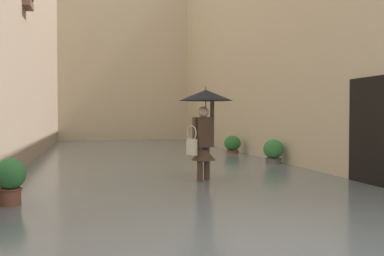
% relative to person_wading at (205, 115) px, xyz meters
% --- Properties ---
extents(ground_plane, '(60.00, 60.00, 0.00)m').
position_rel_person_wading_xyz_m(ground_plane, '(0.45, -5.04, -1.47)').
color(ground_plane, '#605B56').
extents(flood_water, '(7.67, 25.69, 0.14)m').
position_rel_person_wading_xyz_m(flood_water, '(0.45, -5.04, -1.40)').
color(flood_water, slate).
rests_on(flood_water, ground_plane).
extents(building_facade_left, '(2.04, 23.69, 9.61)m').
position_rel_person_wading_xyz_m(building_facade_left, '(-3.89, -5.04, 3.33)').
color(building_facade_left, beige).
rests_on(building_facade_left, ground_plane).
extents(building_facade_far, '(10.47, 1.80, 10.17)m').
position_rel_person_wading_xyz_m(building_facade_far, '(0.45, -15.79, 3.61)').
color(building_facade_far, beige).
rests_on(building_facade_far, ground_plane).
extents(person_wading, '(1.09, 1.09, 2.05)m').
position_rel_person_wading_xyz_m(person_wading, '(0.00, 0.00, 0.00)').
color(person_wading, black).
rests_on(person_wading, ground_plane).
extents(potted_plant_far_left, '(0.55, 0.55, 0.80)m').
position_rel_person_wading_xyz_m(potted_plant_far_left, '(-2.65, -2.55, -1.03)').
color(potted_plant_far_left, '#66605B').
rests_on(potted_plant_far_left, ground_plane).
extents(potted_plant_near_right, '(0.46, 0.46, 0.83)m').
position_rel_person_wading_xyz_m(potted_plant_near_right, '(3.42, 1.69, -0.98)').
color(potted_plant_near_right, brown).
rests_on(potted_plant_near_right, ground_plane).
extents(potted_plant_mid_left, '(0.57, 0.57, 0.76)m').
position_rel_person_wading_xyz_m(potted_plant_mid_left, '(-2.53, -5.71, -1.05)').
color(potted_plant_mid_left, brown).
rests_on(potted_plant_mid_left, ground_plane).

